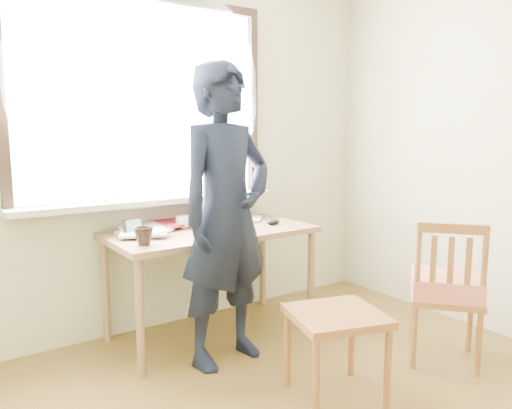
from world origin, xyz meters
TOP-DOWN VIEW (x-y plane):
  - room_shell at (-0.02, 0.20)m, footprint 3.52×4.02m
  - desk at (0.11, 1.63)m, footprint 1.39×0.69m
  - laptop at (0.21, 1.59)m, footprint 0.35×0.31m
  - mug_white at (-0.03, 1.77)m, footprint 0.12×0.12m
  - mug_dark at (-0.45, 1.46)m, footprint 0.14×0.14m
  - mouse at (0.56, 1.53)m, footprint 0.10×0.07m
  - desk_clutter at (-0.27, 1.82)m, footprint 0.88×0.49m
  - book_a at (-0.31, 1.82)m, footprint 0.19×0.24m
  - book_b at (0.46, 1.84)m, footprint 0.28×0.29m
  - picture_frame at (-0.41, 1.73)m, footprint 0.14×0.05m
  - work_chair at (0.22, 0.53)m, footprint 0.57×0.56m
  - side_chair at (1.06, 0.46)m, footprint 0.57×0.57m
  - person at (-0.01, 1.24)m, footprint 0.72×0.53m

SIDE VIEW (x-z plane):
  - work_chair at x=0.22m, z-range 0.16..0.63m
  - side_chair at x=1.06m, z-range 0.02..0.91m
  - desk at x=0.11m, z-range 0.29..1.04m
  - book_b at x=0.46m, z-range 0.74..0.76m
  - book_a at x=-0.31m, z-range 0.74..0.76m
  - mouse at x=0.56m, z-range 0.74..0.78m
  - desk_clutter at x=-0.27m, z-range 0.74..0.79m
  - mug_white at x=-0.03m, z-range 0.74..0.83m
  - laptop at x=0.21m, z-range 0.69..0.90m
  - mug_dark at x=-0.45m, z-range 0.74..0.85m
  - picture_frame at x=-0.41m, z-range 0.74..0.85m
  - person at x=-0.01m, z-range 0.00..1.81m
  - room_shell at x=-0.02m, z-range 0.33..2.94m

